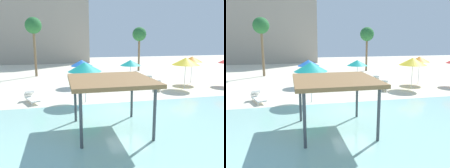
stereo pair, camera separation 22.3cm
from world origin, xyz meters
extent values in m
plane|color=beige|center=(0.00, 0.00, 0.00)|extent=(80.00, 80.00, 0.00)
cube|color=#99D1C6|center=(0.00, -5.25, 0.02)|extent=(44.00, 13.50, 0.04)
cylinder|color=#42474C|center=(-3.40, -1.50, 1.23)|extent=(0.14, 0.14, 2.46)
cylinder|color=#42474C|center=(-0.20, -1.50, 1.23)|extent=(0.14, 0.14, 2.46)
cylinder|color=#42474C|center=(-3.40, -4.71, 1.23)|extent=(0.14, 0.14, 2.46)
cylinder|color=#42474C|center=(-0.20, -4.71, 1.23)|extent=(0.14, 0.14, 2.46)
cube|color=olive|center=(-1.80, -3.10, 2.55)|extent=(3.90, 3.90, 0.18)
cylinder|color=silver|center=(6.94, 4.83, 1.07)|extent=(0.06, 0.06, 2.15)
cone|color=yellow|center=(6.94, 4.83, 2.48)|extent=(2.43, 2.43, 0.67)
cylinder|color=silver|center=(-2.44, 2.21, 1.12)|extent=(0.06, 0.06, 2.24)
cone|color=teal|center=(-2.44, 2.21, 2.57)|extent=(2.34, 2.34, 0.64)
cylinder|color=silver|center=(2.52, 7.29, 0.96)|extent=(0.06, 0.06, 1.93)
cone|color=teal|center=(2.52, 7.29, 2.20)|extent=(1.98, 1.98, 0.54)
cylinder|color=silver|center=(8.87, 6.84, 1.09)|extent=(0.06, 0.06, 2.18)
cone|color=orange|center=(8.87, 6.84, 2.45)|extent=(2.00, 2.00, 0.55)
cylinder|color=silver|center=(-2.10, 7.91, 0.97)|extent=(0.06, 0.06, 1.95)
cone|color=blue|center=(-2.10, 7.91, 2.23)|extent=(2.07, 2.07, 0.57)
cylinder|color=white|center=(4.49, 6.71, 0.11)|extent=(0.05, 0.05, 0.22)
cylinder|color=white|center=(4.05, 6.91, 0.11)|extent=(0.05, 0.05, 0.22)
cylinder|color=white|center=(5.07, 8.03, 0.11)|extent=(0.05, 0.05, 0.22)
cylinder|color=white|center=(4.63, 8.22, 0.11)|extent=(0.05, 0.05, 0.22)
cube|color=white|center=(4.56, 7.47, 0.27)|extent=(1.27, 1.89, 0.10)
cube|color=white|center=(4.86, 8.15, 0.55)|extent=(0.75, 0.71, 0.40)
cylinder|color=white|center=(4.23, 4.09, 0.11)|extent=(0.05, 0.05, 0.22)
cylinder|color=white|center=(3.79, 4.28, 0.11)|extent=(0.05, 0.05, 0.22)
cylinder|color=white|center=(4.80, 5.41, 0.11)|extent=(0.05, 0.05, 0.22)
cylinder|color=white|center=(4.36, 5.60, 0.11)|extent=(0.05, 0.05, 0.22)
cube|color=white|center=(4.30, 4.84, 0.27)|extent=(1.27, 1.89, 0.10)
cube|color=white|center=(4.59, 5.52, 0.55)|extent=(0.75, 0.71, 0.40)
cylinder|color=white|center=(-5.64, 2.41, 0.11)|extent=(0.05, 0.05, 0.22)
cylinder|color=white|center=(-6.09, 2.23, 0.11)|extent=(0.05, 0.05, 0.22)
cylinder|color=white|center=(-6.19, 3.74, 0.11)|extent=(0.05, 0.05, 0.22)
cylinder|color=white|center=(-6.64, 3.56, 0.11)|extent=(0.05, 0.05, 0.22)
cube|color=white|center=(-6.14, 2.99, 0.27)|extent=(1.24, 1.89, 0.10)
cube|color=white|center=(-6.42, 3.67, 0.55)|extent=(0.75, 0.70, 0.40)
cylinder|color=brown|center=(-6.89, 14.90, 2.81)|extent=(0.28, 0.28, 5.61)
sphere|color=#286B33|center=(-6.89, 14.90, 5.96)|extent=(1.90, 1.90, 1.90)
cylinder|color=brown|center=(6.75, 16.66, 2.35)|extent=(0.28, 0.28, 4.71)
sphere|color=#286B33|center=(6.75, 16.66, 5.06)|extent=(1.90, 1.90, 1.90)
cube|color=#9E9384|center=(-8.46, 34.09, 7.59)|extent=(19.62, 11.93, 15.17)
camera|label=1|loc=(-4.15, -13.45, 4.53)|focal=36.32mm
camera|label=2|loc=(-3.93, -13.50, 4.53)|focal=36.32mm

